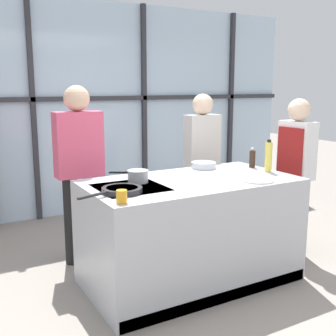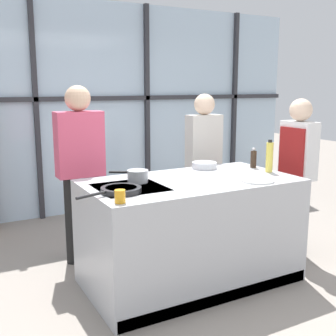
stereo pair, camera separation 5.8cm
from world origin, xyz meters
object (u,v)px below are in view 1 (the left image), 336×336
object	(u,v)px
spectator_center_left	(202,156)
pepper_grinder	(252,158)
oil_bottle	(268,157)
juice_glass_near	(122,197)
spectator_far_left	(79,164)
saucepan	(138,176)
chef	(295,166)
mixing_bowl	(203,165)
white_plate	(257,180)
frying_pan	(121,190)

from	to	relation	value
spectator_center_left	pepper_grinder	bearing A→B (deg)	99.39
spectator_center_left	oil_bottle	distance (m)	0.95
pepper_grinder	juice_glass_near	size ratio (longest dim) A/B	2.18
spectator_far_left	spectator_center_left	size ratio (longest dim) A/B	1.05
saucepan	spectator_center_left	bearing A→B (deg)	33.21
chef	mixing_bowl	size ratio (longest dim) A/B	6.61
mixing_bowl	oil_bottle	size ratio (longest dim) A/B	0.79
white_plate	pepper_grinder	distance (m)	0.62
spectator_far_left	pepper_grinder	xyz separation A→B (m)	(1.52, -0.70, 0.03)
spectator_far_left	frying_pan	world-z (taller)	spectator_far_left
frying_pan	pepper_grinder	xyz separation A→B (m)	(1.51, 0.30, 0.07)
chef	oil_bottle	size ratio (longest dim) A/B	5.26
frying_pan	pepper_grinder	bearing A→B (deg)	11.13
chef	spectator_far_left	xyz separation A→B (m)	(-1.96, 0.84, 0.06)
chef	spectator_far_left	world-z (taller)	spectator_far_left
frying_pan	oil_bottle	xyz separation A→B (m)	(1.50, 0.06, 0.12)
spectator_far_left	juice_glass_near	xyz separation A→B (m)	(-0.11, -1.26, -0.01)
pepper_grinder	white_plate	bearing A→B (deg)	-126.35
white_plate	oil_bottle	xyz separation A→B (m)	(0.35, 0.26, 0.14)
white_plate	juice_glass_near	distance (m)	1.26
spectator_center_left	oil_bottle	size ratio (longest dim) A/B	5.38
white_plate	spectator_far_left	bearing A→B (deg)	133.99
frying_pan	saucepan	xyz separation A→B (m)	(0.25, 0.25, 0.03)
frying_pan	juice_glass_near	size ratio (longest dim) A/B	5.86
spectator_far_left	spectator_center_left	xyz separation A→B (m)	(1.40, -0.00, -0.04)
spectator_center_left	pepper_grinder	size ratio (longest dim) A/B	8.16
frying_pan	mixing_bowl	distance (m)	1.18
white_plate	mixing_bowl	world-z (taller)	mixing_bowl
mixing_bowl	spectator_far_left	bearing A→B (deg)	154.49
oil_bottle	pepper_grinder	bearing A→B (deg)	87.57
juice_glass_near	oil_bottle	bearing A→B (deg)	11.34
spectator_center_left	pepper_grinder	world-z (taller)	spectator_center_left
oil_bottle	juice_glass_near	bearing A→B (deg)	-168.66
saucepan	oil_bottle	world-z (taller)	oil_bottle
pepper_grinder	juice_glass_near	bearing A→B (deg)	-161.00
spectator_far_left	white_plate	xyz separation A→B (m)	(1.15, -1.20, -0.05)
spectator_center_left	frying_pan	size ratio (longest dim) A/B	3.04
mixing_bowl	juice_glass_near	distance (m)	1.40
pepper_grinder	oil_bottle	bearing A→B (deg)	-92.43
oil_bottle	chef	bearing A→B (deg)	11.84
spectator_far_left	chef	bearing A→B (deg)	156.70
frying_pan	white_plate	distance (m)	1.17
pepper_grinder	spectator_center_left	bearing A→B (deg)	99.39
spectator_far_left	white_plate	world-z (taller)	spectator_far_left
chef	pepper_grinder	size ratio (longest dim) A/B	7.97
juice_glass_near	spectator_center_left	bearing A→B (deg)	39.98
pepper_grinder	frying_pan	bearing A→B (deg)	-168.87
chef	pepper_grinder	bearing A→B (deg)	72.49
frying_pan	juice_glass_near	xyz separation A→B (m)	(-0.11, -0.26, 0.02)
spectator_center_left	juice_glass_near	size ratio (longest dim) A/B	17.79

